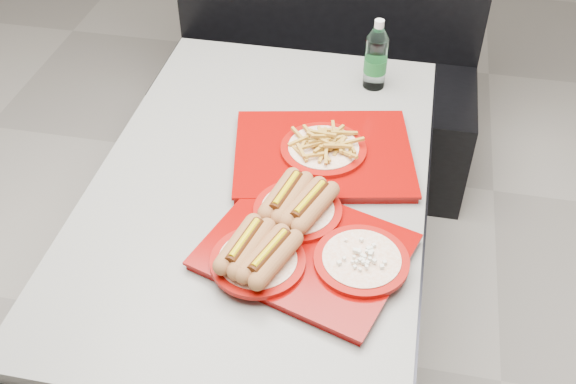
% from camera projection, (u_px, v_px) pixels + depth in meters
% --- Properties ---
extents(ground, '(6.00, 6.00, 0.00)m').
position_uv_depth(ground, '(266.00, 342.00, 2.35)').
color(ground, '#9C958C').
rests_on(ground, ground).
extents(diner_table, '(0.92, 1.42, 0.75)m').
position_uv_depth(diner_table, '(261.00, 223.00, 1.95)').
color(diner_table, black).
rests_on(diner_table, ground).
extents(booth_bench, '(1.30, 0.57, 1.35)m').
position_uv_depth(booth_bench, '(320.00, 76.00, 2.87)').
color(booth_bench, black).
rests_on(booth_bench, ground).
extents(tray_near, '(0.55, 0.49, 0.10)m').
position_uv_depth(tray_near, '(299.00, 241.00, 1.62)').
color(tray_near, '#7E0503').
rests_on(tray_near, diner_table).
extents(tray_far, '(0.56, 0.48, 0.10)m').
position_uv_depth(tray_far, '(323.00, 151.00, 1.89)').
color(tray_far, '#7E0503').
rests_on(tray_far, diner_table).
extents(water_bottle, '(0.07, 0.07, 0.23)m').
position_uv_depth(water_bottle, '(376.00, 58.00, 2.12)').
color(water_bottle, silver).
rests_on(water_bottle, diner_table).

